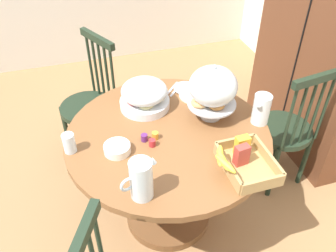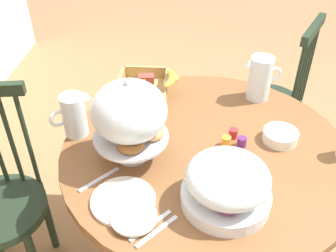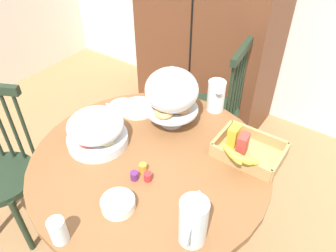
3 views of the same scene
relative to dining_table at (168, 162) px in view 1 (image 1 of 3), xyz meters
name	(u,v)px [view 1 (image 1 of 3)]	position (x,y,z in m)	size (l,w,h in m)	color
ground_plane	(154,225)	(0.05, -0.11, -0.51)	(10.00, 10.00, 0.00)	#997047
dining_table	(168,162)	(0.00, 0.00, 0.00)	(1.14, 1.14, 0.74)	brown
windsor_chair_by_cabinet	(285,132)	(-0.10, 0.87, -0.06)	(0.40, 0.40, 0.97)	#1E2D1E
windsor_chair_facing_door	(90,106)	(-0.79, -0.36, -0.06)	(0.45, 0.44, 0.97)	#1E2D1E
pastry_stand_with_dome	(213,88)	(-0.07, 0.28, 0.42)	(0.28, 0.28, 0.34)	silver
fruit_platter_covered	(144,95)	(-0.28, -0.06, 0.31)	(0.30, 0.30, 0.18)	silver
orange_juice_pitcher	(141,181)	(0.39, -0.24, 0.32)	(0.11, 0.19, 0.21)	silver
milk_pitcher	(261,110)	(0.06, 0.53, 0.31)	(0.13, 0.16, 0.18)	silver
cereal_basket	(243,161)	(0.36, 0.28, 0.27)	(0.32, 0.30, 0.12)	tan
china_plate_large	(196,95)	(-0.30, 0.28, 0.23)	(0.22, 0.22, 0.01)	white
china_plate_small	(185,88)	(-0.38, 0.23, 0.24)	(0.15, 0.15, 0.01)	white
cereal_bowl	(117,149)	(0.07, -0.30, 0.25)	(0.14, 0.14, 0.04)	white
drinking_glass	(69,143)	(-0.01, -0.53, 0.28)	(0.06, 0.06, 0.11)	silver
jam_jar_strawberry	(152,143)	(0.07, -0.11, 0.25)	(0.04, 0.04, 0.04)	#B7282D
jam_jar_apricot	(155,135)	(0.02, -0.08, 0.25)	(0.04, 0.04, 0.04)	orange
jam_jar_grape	(144,138)	(0.02, -0.14, 0.25)	(0.04, 0.04, 0.04)	#5B2366
table_knife	(176,90)	(-0.40, 0.18, 0.23)	(0.17, 0.01, 0.01)	silver
dinner_fork	(172,89)	(-0.42, 0.16, 0.23)	(0.17, 0.01, 0.01)	silver
soup_spoon	(217,100)	(-0.21, 0.38, 0.23)	(0.17, 0.01, 0.01)	silver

